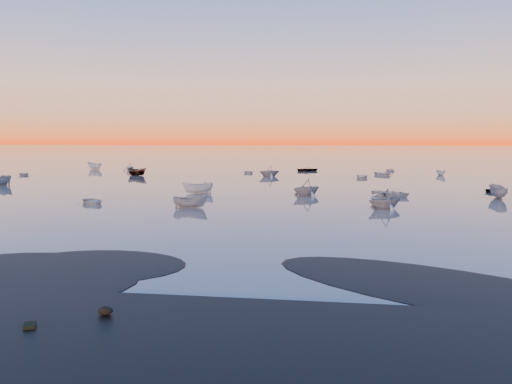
# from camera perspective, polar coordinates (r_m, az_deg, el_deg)

# --- Properties ---
(ground) EXTENTS (600.00, 600.00, 0.00)m
(ground) POSITION_cam_1_polar(r_m,az_deg,el_deg) (123.97, 4.87, 3.06)
(ground) COLOR slate
(ground) RESTS_ON ground
(mud_lobes) EXTENTS (140.00, 6.00, 0.07)m
(mud_lobes) POSITION_cam_1_polar(r_m,az_deg,el_deg) (24.58, -8.37, -10.21)
(mud_lobes) COLOR black
(mud_lobes) RESTS_ON ground
(moored_fleet) EXTENTS (124.00, 58.00, 1.20)m
(moored_fleet) POSITION_cam_1_polar(r_m,az_deg,el_deg) (77.21, 2.95, 1.11)
(moored_fleet) COLOR beige
(moored_fleet) RESTS_ON ground
(boat_near_left) EXTENTS (3.74, 3.69, 0.93)m
(boat_near_left) POSITION_cam_1_polar(r_m,az_deg,el_deg) (55.19, -18.18, -1.27)
(boat_near_left) COLOR beige
(boat_near_left) RESTS_ON ground
(boat_near_center) EXTENTS (1.60, 3.54, 1.21)m
(boat_near_center) POSITION_cam_1_polar(r_m,az_deg,el_deg) (49.90, -7.52, -1.78)
(boat_near_center) COLOR slate
(boat_near_center) RESTS_ON ground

